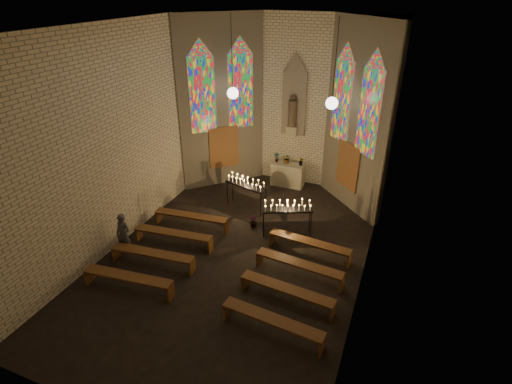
% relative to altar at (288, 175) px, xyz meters
% --- Properties ---
extents(floor, '(12.00, 12.00, 0.00)m').
position_rel_altar_xyz_m(floor, '(0.00, -5.45, -0.50)').
color(floor, black).
rests_on(floor, ground).
extents(room, '(8.22, 12.43, 7.00)m').
position_rel_altar_xyz_m(room, '(-0.00, -2.08, 3.22)').
color(room, '#F4EACC').
rests_on(room, ground).
extents(altar, '(1.40, 0.60, 1.00)m').
position_rel_altar_xyz_m(altar, '(0.00, 0.00, 0.00)').
color(altar, beige).
rests_on(altar, ground).
extents(flower_vase_left, '(0.24, 0.17, 0.43)m').
position_rel_altar_xyz_m(flower_vase_left, '(-0.55, 0.04, 0.71)').
color(flower_vase_left, '#4C723F').
rests_on(flower_vase_left, altar).
extents(flower_vase_center, '(0.41, 0.36, 0.43)m').
position_rel_altar_xyz_m(flower_vase_center, '(-0.09, 0.09, 0.71)').
color(flower_vase_center, '#4C723F').
rests_on(flower_vase_center, altar).
extents(flower_vase_right, '(0.23, 0.20, 0.37)m').
position_rel_altar_xyz_m(flower_vase_right, '(0.55, 0.08, 0.68)').
color(flower_vase_right, '#4C723F').
rests_on(flower_vase_right, altar).
extents(aisle_flower_pot, '(0.32, 0.32, 0.44)m').
position_rel_altar_xyz_m(aisle_flower_pot, '(-0.12, -3.69, -0.28)').
color(aisle_flower_pot, '#4C723F').
rests_on(aisle_flower_pot, ground).
extents(votive_stand_left, '(1.80, 0.85, 1.29)m').
position_rel_altar_xyz_m(votive_stand_left, '(-0.89, -2.54, 0.60)').
color(votive_stand_left, black).
rests_on(votive_stand_left, ground).
extents(votive_stand_right, '(1.77, 1.07, 1.28)m').
position_rel_altar_xyz_m(votive_stand_right, '(1.15, -3.70, 0.60)').
color(votive_stand_right, black).
rests_on(votive_stand_right, ground).
extents(pew_left_0, '(2.75, 0.65, 0.52)m').
position_rel_altar_xyz_m(pew_left_0, '(-2.20, -4.55, -0.07)').
color(pew_left_0, brown).
rests_on(pew_left_0, ground).
extents(pew_right_0, '(2.75, 0.65, 0.52)m').
position_rel_altar_xyz_m(pew_right_0, '(2.20, -4.55, -0.07)').
color(pew_right_0, brown).
rests_on(pew_right_0, ground).
extents(pew_left_1, '(2.75, 0.65, 0.52)m').
position_rel_altar_xyz_m(pew_left_1, '(-2.20, -5.75, -0.07)').
color(pew_left_1, brown).
rests_on(pew_left_1, ground).
extents(pew_right_1, '(2.75, 0.65, 0.52)m').
position_rel_altar_xyz_m(pew_right_1, '(2.20, -5.75, -0.07)').
color(pew_right_1, brown).
rests_on(pew_right_1, ground).
extents(pew_left_2, '(2.75, 0.65, 0.52)m').
position_rel_altar_xyz_m(pew_left_2, '(-2.20, -6.95, -0.07)').
color(pew_left_2, brown).
rests_on(pew_left_2, ground).
extents(pew_right_2, '(2.75, 0.65, 0.52)m').
position_rel_altar_xyz_m(pew_right_2, '(2.20, -6.95, -0.07)').
color(pew_right_2, brown).
rests_on(pew_right_2, ground).
extents(pew_left_3, '(2.75, 0.65, 0.52)m').
position_rel_altar_xyz_m(pew_left_3, '(-2.20, -8.15, -0.07)').
color(pew_left_3, brown).
rests_on(pew_left_3, ground).
extents(pew_right_3, '(2.75, 0.65, 0.52)m').
position_rel_altar_xyz_m(pew_right_3, '(2.20, -8.15, -0.07)').
color(pew_right_3, brown).
rests_on(pew_right_3, ground).
extents(visitor, '(0.55, 0.37, 1.46)m').
position_rel_altar_xyz_m(visitor, '(-3.42, -6.73, 0.23)').
color(visitor, '#47464F').
rests_on(visitor, ground).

